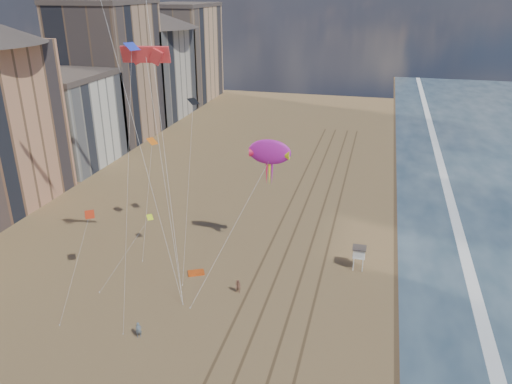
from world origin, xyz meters
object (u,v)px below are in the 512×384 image
grounded_kite (196,273)px  show_kite (270,152)px  kite_flyer_b (238,287)px  lifeguard_stand (359,252)px  kite_flyer_a (139,330)px

grounded_kite → show_kite: 16.61m
kite_flyer_b → grounded_kite: bearing=174.0°
lifeguard_stand → kite_flyer_a: size_ratio=1.80×
lifeguard_stand → grounded_kite: size_ratio=1.55×
show_kite → kite_flyer_b: bearing=-100.2°
show_kite → kite_flyer_b: (-1.51, -8.33, -13.02)m
grounded_kite → kite_flyer_a: size_ratio=1.16×
grounded_kite → kite_flyer_a: kite_flyer_a is taller
grounded_kite → lifeguard_stand: bearing=-8.9°
grounded_kite → kite_flyer_a: 12.25m
lifeguard_stand → kite_flyer_b: (-12.47, -8.51, -1.42)m
show_kite → lifeguard_stand: bearing=0.9°
kite_flyer_a → kite_flyer_b: size_ratio=0.98×
grounded_kite → kite_flyer_a: (-1.26, -12.16, 0.70)m
lifeguard_stand → show_kite: size_ratio=0.16×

